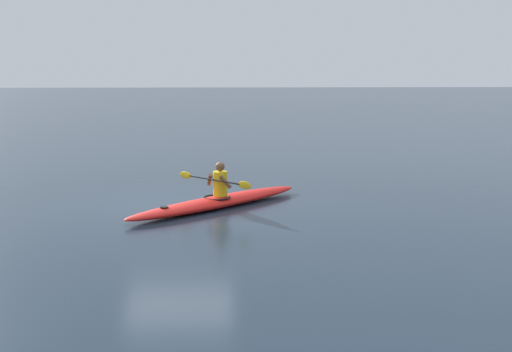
# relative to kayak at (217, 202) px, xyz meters

# --- Properties ---
(ground_plane) EXTENTS (160.00, 160.00, 0.00)m
(ground_plane) POSITION_rel_kayak_xyz_m (0.92, -0.24, -0.13)
(ground_plane) COLOR #1E2D3D
(kayak) EXTENTS (4.16, 4.06, 0.25)m
(kayak) POSITION_rel_kayak_xyz_m (0.00, 0.00, 0.00)
(kayak) COLOR red
(kayak) RESTS_ON ground
(kayaker) EXTENTS (1.66, 1.71, 0.78)m
(kayaker) POSITION_rel_kayak_xyz_m (-0.05, -0.05, 0.47)
(kayaker) COLOR yellow
(kayaker) RESTS_ON kayak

